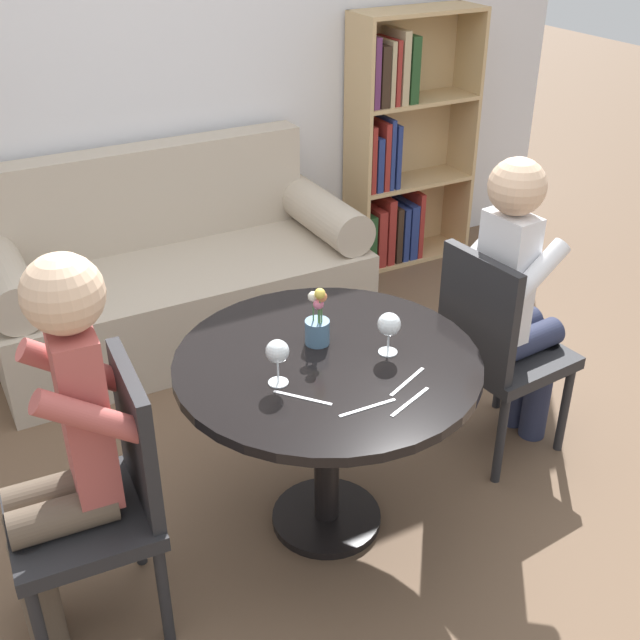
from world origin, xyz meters
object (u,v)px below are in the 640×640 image
at_px(chair_right, 496,346).
at_px(wine_glass_left, 277,353).
at_px(bookshelf_right, 396,151).
at_px(wine_glass_right, 389,326).
at_px(couch, 177,279).
at_px(person_right, 516,300).
at_px(person_left, 63,448).
at_px(chair_left, 104,494).
at_px(flower_vase, 318,324).

height_order(chair_right, wine_glass_left, chair_right).
relative_size(bookshelf_right, wine_glass_right, 9.86).
bearing_deg(chair_right, wine_glass_left, 91.43).
xyz_separation_m(couch, bookshelf_right, (1.45, 0.26, 0.36)).
height_order(person_right, wine_glass_left, person_right).
bearing_deg(person_left, bookshelf_right, 132.15).
height_order(wine_glass_left, wine_glass_right, wine_glass_left).
height_order(couch, person_right, person_right).
bearing_deg(wine_glass_right, chair_left, 178.95).
bearing_deg(person_left, couch, 155.02).
height_order(wine_glass_right, flower_vase, flower_vase).
relative_size(chair_left, person_right, 0.73).
bearing_deg(chair_right, couch, 22.44).
relative_size(bookshelf_right, wine_glass_left, 9.47).
relative_size(chair_left, person_left, 0.71).
bearing_deg(couch, wine_glass_right, -83.14).
relative_size(wine_glass_right, flower_vase, 0.67).
distance_m(person_right, wine_glass_left, 1.09).
height_order(chair_left, flower_vase, flower_vase).
bearing_deg(person_left, wine_glass_left, 92.25).
xyz_separation_m(chair_right, flower_vase, (-0.76, 0.04, 0.29)).
bearing_deg(bookshelf_right, chair_right, -111.13).
bearing_deg(couch, bookshelf_right, 10.23).
distance_m(chair_left, chair_right, 1.56).
bearing_deg(person_left, wine_glass_right, 92.14).
xyz_separation_m(wine_glass_right, flower_vase, (-0.18, 0.16, -0.03)).
relative_size(person_left, flower_vase, 5.85).
distance_m(chair_left, wine_glass_right, 1.02).
bearing_deg(wine_glass_right, bookshelf_right, 56.08).
relative_size(chair_left, wine_glass_right, 6.14).
bearing_deg(wine_glass_right, person_right, 11.71).
xyz_separation_m(couch, chair_right, (0.78, -1.49, 0.18)).
bearing_deg(person_right, wine_glass_left, 91.61).
xyz_separation_m(chair_right, person_right, (0.09, 0.01, 0.17)).
distance_m(chair_right, person_right, 0.19).
bearing_deg(chair_right, bookshelf_right, -26.35).
relative_size(person_right, flower_vase, 5.70).
distance_m(person_right, flower_vase, 0.86).
height_order(person_left, wine_glass_right, person_left).
xyz_separation_m(bookshelf_right, person_left, (-2.32, -1.85, 0.02)).
bearing_deg(bookshelf_right, wine_glass_right, -123.92).
bearing_deg(person_right, chair_left, 89.00).
distance_m(person_left, wine_glass_right, 1.06).
distance_m(couch, wine_glass_right, 1.70).
relative_size(couch, person_left, 1.42).
distance_m(couch, person_right, 1.74).
bearing_deg(chair_left, couch, 157.56).
relative_size(couch, chair_left, 2.01).
bearing_deg(flower_vase, couch, 90.70).
height_order(bookshelf_right, flower_vase, bookshelf_right).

